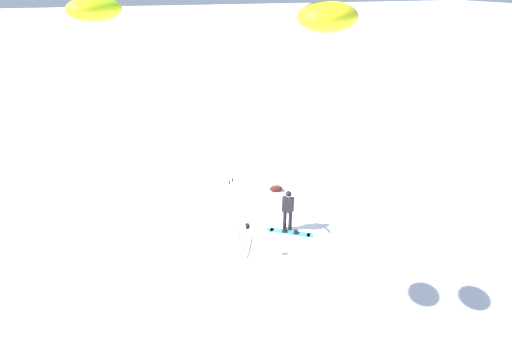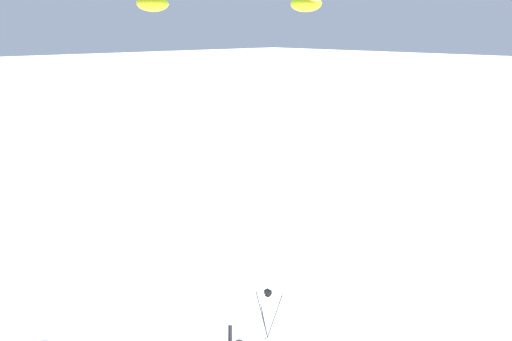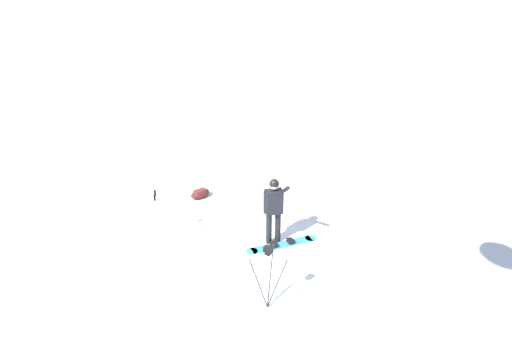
% 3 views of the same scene
% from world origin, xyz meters
% --- Properties ---
extents(camera_tripod, '(0.72, 0.59, 1.39)m').
position_xyz_m(camera_tripod, '(1.35, 1.40, 0.99)').
color(camera_tripod, '#262628').
rests_on(camera_tripod, ground_plane).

